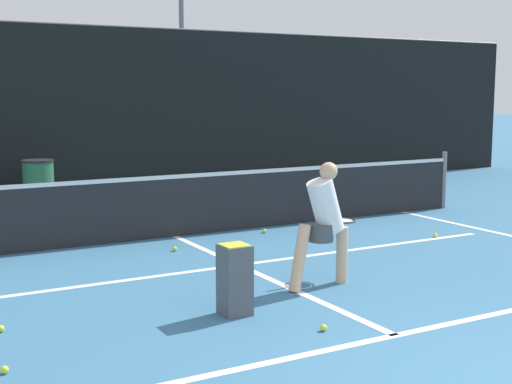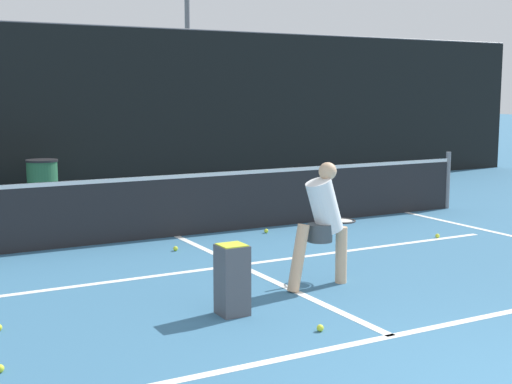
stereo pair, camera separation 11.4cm
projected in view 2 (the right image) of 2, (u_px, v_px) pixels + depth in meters
court_baseline_near at (392, 336)px, 6.44m from camera, size 11.00×0.10×0.01m
court_service_line at (239, 265)px, 9.07m from camera, size 8.25×0.10×0.01m
court_center_mark at (257, 273)px, 8.66m from camera, size 0.10×5.11×0.01m
net at (176, 203)px, 10.81m from camera, size 11.09×0.09×1.07m
fence_back at (87, 112)px, 14.81m from camera, size 24.00×0.06×3.56m
player_practicing at (323, 220)px, 8.00m from camera, size 1.11×0.61×1.42m
tennis_ball_scattered_1 at (176, 249)px, 9.88m from camera, size 0.07×0.07×0.07m
tennis_ball_scattered_3 at (0, 369)px, 5.61m from camera, size 0.07×0.07×0.07m
tennis_ball_scattered_4 at (320, 328)px, 6.57m from camera, size 0.07×0.07×0.07m
tennis_ball_scattered_5 at (266, 231)px, 11.13m from camera, size 0.07×0.07×0.07m
tennis_ball_scattered_7 at (437, 236)px, 10.75m from camera, size 0.07×0.07×0.07m
ball_hopper at (232, 278)px, 7.03m from camera, size 0.28×0.28×0.71m
trash_bin at (43, 183)px, 13.61m from camera, size 0.60×0.60×0.91m
parked_car at (28, 154)px, 18.46m from camera, size 1.88×4.26×1.40m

